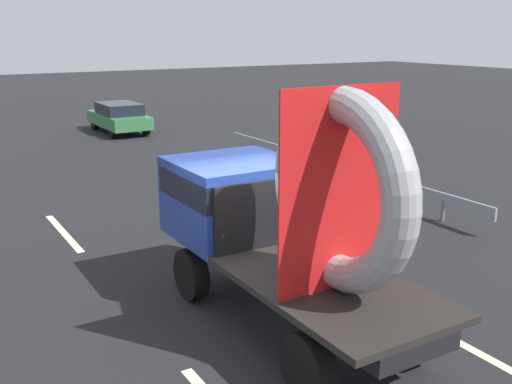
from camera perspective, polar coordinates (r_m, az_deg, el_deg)
name	(u,v)px	position (r m, az deg, el deg)	size (l,w,h in m)	color
ground_plane	(247,314)	(10.01, -0.89, -11.53)	(120.00, 120.00, 0.00)	black
flatbed_truck	(272,214)	(9.36, 1.52, -2.13)	(2.02, 5.43, 3.83)	black
distant_sedan	(119,117)	(27.91, -12.90, 7.01)	(1.75, 4.09, 1.33)	black
guardrail	(330,166)	(18.26, 7.03, 2.50)	(0.10, 11.89, 0.71)	gray
lane_dash_left_far	(64,233)	(14.46, -17.86, -3.70)	(2.97, 0.16, 0.01)	beige
lane_dash_right_near	(496,362)	(9.33, 21.90, -14.84)	(2.84, 0.16, 0.01)	beige
lane_dash_right_far	(220,213)	(15.26, -3.48, -1.98)	(2.59, 0.16, 0.01)	beige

